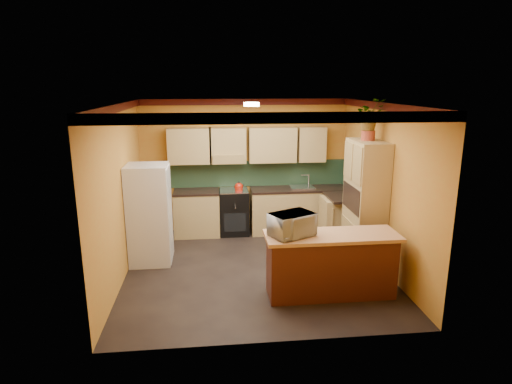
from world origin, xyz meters
TOP-DOWN VIEW (x-y plane):
  - room_shell at (0.02, 0.28)m, footprint 4.24×4.24m
  - base_cabinets_back at (0.38, 1.80)m, footprint 3.65×0.60m
  - countertop_back at (0.38, 1.80)m, footprint 3.65×0.62m
  - stove at (-0.25, 1.80)m, footprint 0.58×0.58m
  - kettle at (-0.15, 1.75)m, footprint 0.19×0.19m
  - sink at (1.15, 1.80)m, footprint 0.48×0.40m
  - base_cabinets_right at (1.80, 1.06)m, footprint 0.60×0.80m
  - countertop_right at (1.80, 1.06)m, footprint 0.62×0.80m
  - fridge at (-1.75, 0.50)m, footprint 0.68×0.66m
  - pantry at (1.85, 0.08)m, footprint 0.48×0.90m
  - fern_pot at (1.85, 0.13)m, footprint 0.22×0.22m
  - fern at (1.85, 0.13)m, footprint 0.51×0.46m
  - breakfast_bar at (0.98, -1.00)m, footprint 1.80×0.55m
  - bar_top at (0.98, -1.00)m, footprint 1.90×0.65m
  - microwave at (0.40, -1.00)m, footprint 0.71×0.62m

SIDE VIEW (x-z plane):
  - base_cabinets_back at x=0.38m, z-range 0.00..0.88m
  - base_cabinets_right at x=1.80m, z-range 0.00..0.88m
  - breakfast_bar at x=0.98m, z-range 0.00..0.88m
  - stove at x=-0.25m, z-range 0.00..0.91m
  - fridge at x=-1.75m, z-range 0.00..1.70m
  - countertop_back at x=0.38m, z-range 0.88..0.92m
  - countertop_right at x=1.80m, z-range 0.88..0.92m
  - bar_top at x=0.98m, z-range 0.88..0.93m
  - sink at x=1.15m, z-range 0.92..0.95m
  - kettle at x=-0.15m, z-range 0.91..1.09m
  - pantry at x=1.85m, z-range 0.00..2.10m
  - microwave at x=0.40m, z-range 0.93..1.26m
  - room_shell at x=0.02m, z-range 0.73..3.45m
  - fern_pot at x=1.85m, z-range 2.10..2.26m
  - fern at x=1.85m, z-range 2.26..2.77m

